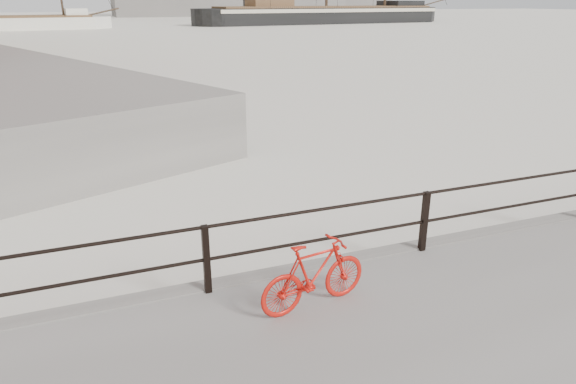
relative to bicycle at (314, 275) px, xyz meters
name	(u,v)px	position (x,y,z in m)	size (l,w,h in m)	color
ground	(414,265)	(2.28, 1.00, -0.82)	(400.00, 400.00, 0.00)	white
guardrail	(424,222)	(2.28, 0.85, 0.03)	(28.00, 0.10, 1.00)	black
bicycle	(314,275)	(0.00, 0.00, 0.00)	(1.56, 0.23, 0.94)	red
barque_black	(326,23)	(40.19, 85.06, -0.82)	(56.69, 18.55, 32.31)	black
schooner_mid	(19,30)	(-10.71, 81.81, -0.82)	(27.90, 11.80, 20.16)	silver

